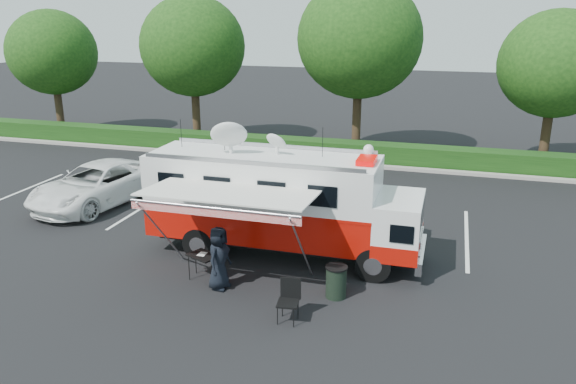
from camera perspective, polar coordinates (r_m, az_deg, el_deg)
name	(u,v)px	position (r m, az deg, el deg)	size (l,w,h in m)	color
ground_plane	(283,255)	(17.59, -0.46, -6.38)	(120.00, 120.00, 0.00)	black
back_border	(382,59)	(28.56, 9.50, 13.17)	(60.00, 6.14, 8.87)	#9E998E
stall_lines	(294,220)	(20.38, 0.63, -2.88)	(24.12, 5.50, 0.01)	silver
command_truck	(281,202)	(16.98, -0.71, -1.05)	(8.37, 2.30, 4.02)	black
awning	(227,197)	(14.81, -6.22, -0.51)	(4.57, 2.38, 2.76)	silver
white_suv	(99,204)	(23.36, -18.63, -1.12)	(2.63, 5.70, 1.58)	white
person	(220,288)	(15.73, -6.90, -9.61)	(0.87, 0.56, 1.77)	black
folding_table	(203,256)	(16.03, -8.62, -6.49)	(1.01, 0.88, 0.72)	black
folding_chair	(289,296)	(13.86, 0.13, -10.51)	(0.56, 0.59, 1.07)	black
trash_bin	(336,282)	(15.02, 4.92, -9.05)	(0.59, 0.59, 0.88)	black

